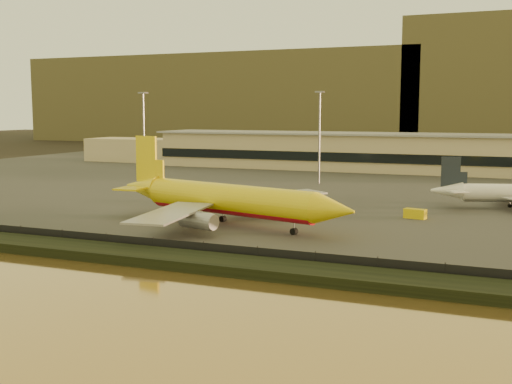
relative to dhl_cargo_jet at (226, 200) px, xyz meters
The scene contains 10 objects.
ground 13.77m from the dhl_cargo_jet, 62.01° to the right, with size 900.00×900.00×0.00m, color black.
embankment 29.33m from the dhl_cargo_jet, 77.95° to the right, with size 320.00×7.00×1.40m, color black.
tarmac 83.94m from the dhl_cargo_jet, 85.85° to the left, with size 320.00×220.00×0.20m, color #2D2D2D.
perimeter_fence 25.39m from the dhl_cargo_jet, 76.05° to the right, with size 300.00×0.05×2.20m, color black.
terminal_building 114.46m from the dhl_cargo_jet, 94.24° to the left, with size 202.00×25.00×12.60m.
apron_light_masts 67.88m from the dhl_cargo_jet, 71.67° to the left, with size 152.20×12.20×25.40m.
distant_hills 329.99m from the dhl_cargo_jet, 92.56° to the left, with size 470.00×160.00×70.00m.
dhl_cargo_jet is the anchor object (origin of this frame).
gse_vehicle_yellow 36.14m from the dhl_cargo_jet, 34.13° to the left, with size 4.02×1.81×1.81m, color #DBBF0B.
gse_vehicle_white 29.45m from the dhl_cargo_jet, 122.83° to the left, with size 4.26×1.92×1.92m, color silver.
Camera 1 is at (41.73, -89.86, 20.43)m, focal length 45.00 mm.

